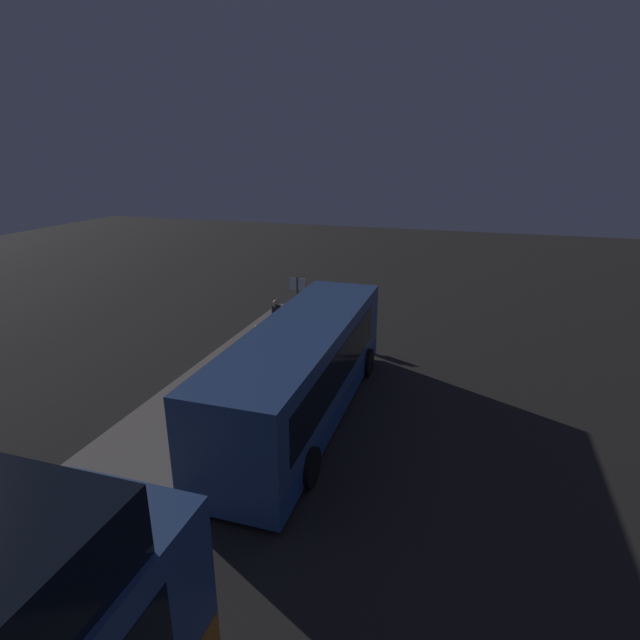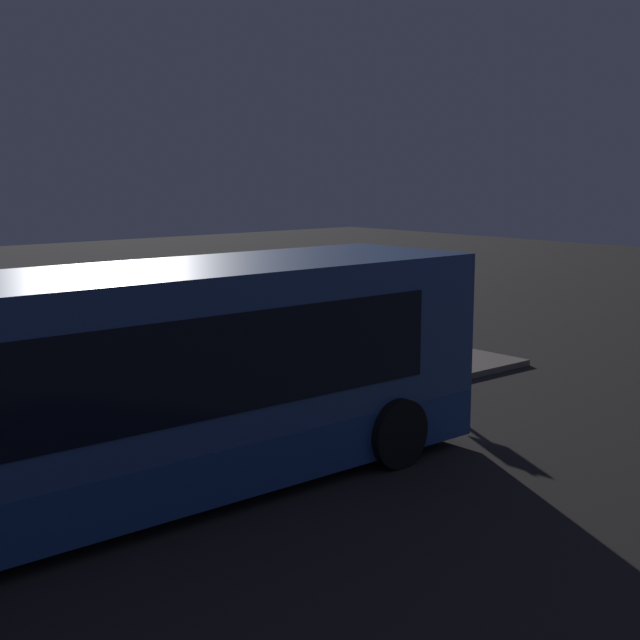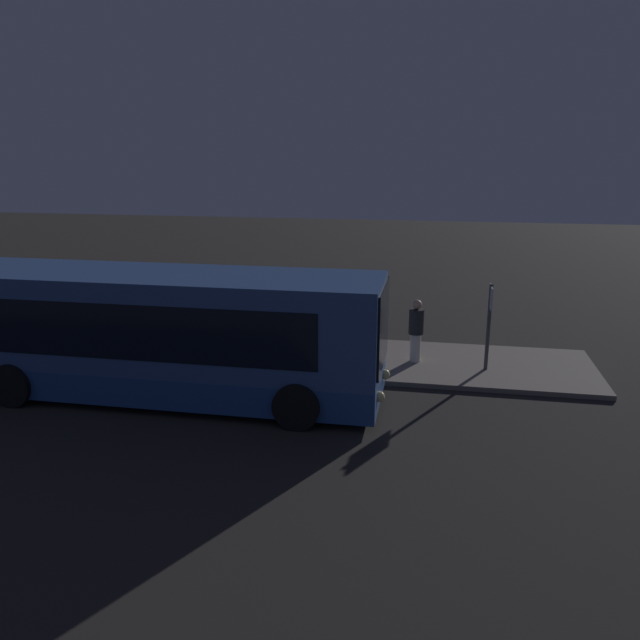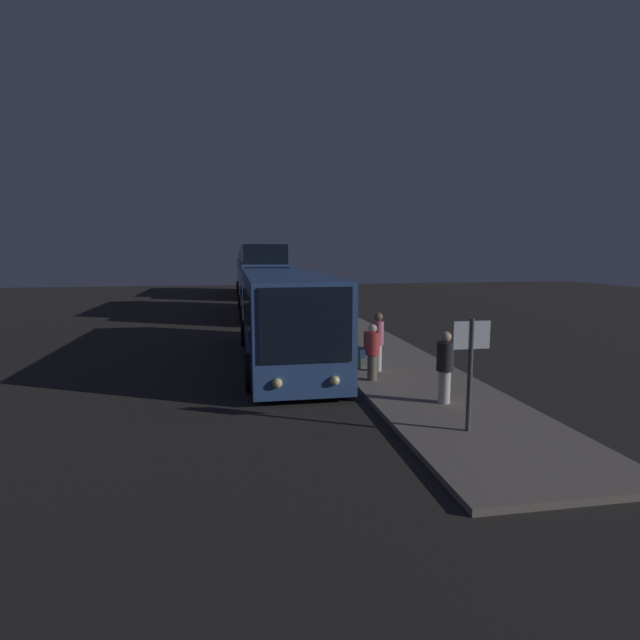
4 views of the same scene
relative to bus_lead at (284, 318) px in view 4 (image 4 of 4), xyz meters
The scene contains 11 objects.
ground 1.64m from the bus_lead, ahead, with size 80.00×80.00×0.00m, color #2B2826.
platform 3.70m from the bus_lead, 78.67° to the left, with size 20.00×3.54×0.13m.
bus_lead is the anchor object (origin of this frame).
bus_second 12.89m from the bus_lead, behind, with size 10.28×2.79×4.10m.
bus_third 26.49m from the bus_lead, behind, with size 11.53×2.75×3.70m.
passenger_boarding 4.14m from the bus_lead, 30.95° to the left, with size 0.43×0.59×1.60m.
passenger_waiting 6.73m from the bus_lead, 28.93° to the left, with size 0.50×0.50×1.73m.
passenger_with_bags 3.63m from the bus_lead, 45.73° to the left, with size 0.53×0.58×1.79m.
suitcase 3.00m from the bus_lead, 45.76° to the left, with size 0.39×0.25×0.94m.
sign_post 8.29m from the bus_lead, 20.81° to the left, with size 0.10×0.77×2.30m.
trash_bin 3.54m from the bus_lead, 104.79° to the left, with size 0.44×0.44×0.65m.
Camera 4 is at (16.13, -1.66, 3.75)m, focal length 28.00 mm.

